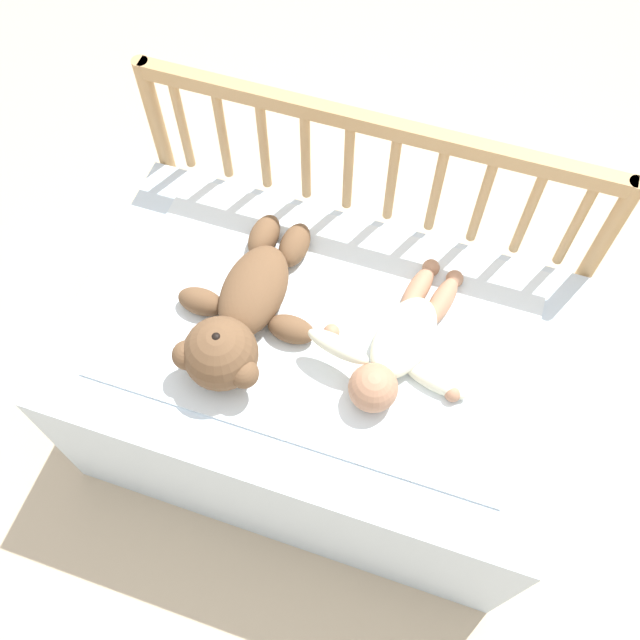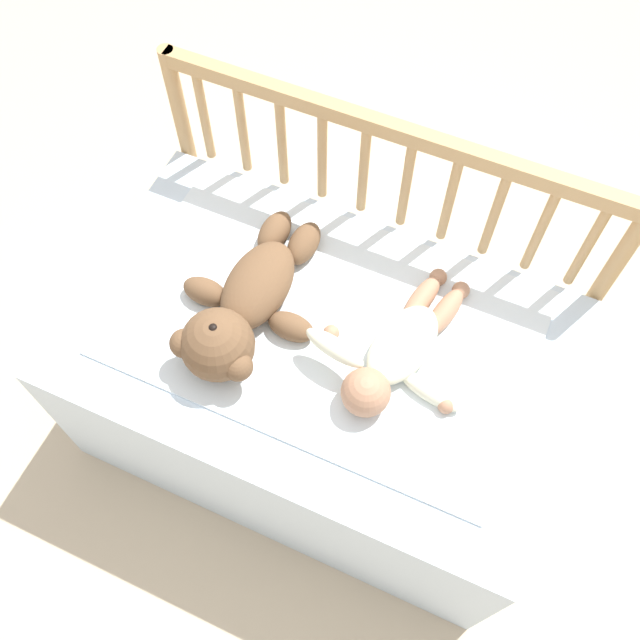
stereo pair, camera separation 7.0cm
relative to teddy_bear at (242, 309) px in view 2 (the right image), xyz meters
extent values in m
plane|color=#C6B293|center=(0.16, 0.03, -0.54)|extent=(12.00, 12.00, 0.00)
cube|color=silver|center=(0.16, 0.03, -0.30)|extent=(1.07, 0.67, 0.48)
cylinder|color=tan|center=(-0.36, 0.39, -0.15)|extent=(0.04, 0.04, 0.78)
cylinder|color=tan|center=(0.68, 0.39, -0.15)|extent=(0.04, 0.04, 0.78)
cube|color=tan|center=(0.16, 0.39, 0.22)|extent=(1.04, 0.03, 0.04)
cylinder|color=tan|center=(-0.29, 0.39, 0.07)|extent=(0.02, 0.02, 0.26)
cylinder|color=tan|center=(-0.19, 0.39, 0.07)|extent=(0.02, 0.02, 0.26)
cylinder|color=tan|center=(-0.09, 0.39, 0.07)|extent=(0.02, 0.02, 0.26)
cylinder|color=tan|center=(0.01, 0.39, 0.07)|extent=(0.02, 0.02, 0.26)
cylinder|color=tan|center=(0.11, 0.39, 0.07)|extent=(0.02, 0.02, 0.26)
cylinder|color=tan|center=(0.21, 0.39, 0.07)|extent=(0.02, 0.02, 0.26)
cylinder|color=tan|center=(0.31, 0.39, 0.07)|extent=(0.02, 0.02, 0.26)
cylinder|color=tan|center=(0.41, 0.39, 0.07)|extent=(0.02, 0.02, 0.26)
cylinder|color=tan|center=(0.51, 0.39, 0.07)|extent=(0.02, 0.02, 0.26)
cylinder|color=tan|center=(0.61, 0.39, 0.07)|extent=(0.02, 0.02, 0.26)
cube|color=white|center=(0.16, 0.07, -0.06)|extent=(0.88, 0.55, 0.01)
ellipsoid|color=brown|center=(0.00, 0.07, -0.01)|extent=(0.14, 0.23, 0.10)
sphere|color=brown|center=(0.00, -0.10, 0.02)|extent=(0.15, 0.15, 0.15)
sphere|color=tan|center=(0.00, -0.10, 0.06)|extent=(0.06, 0.06, 0.06)
sphere|color=black|center=(0.00, -0.10, 0.08)|extent=(0.02, 0.02, 0.02)
sphere|color=brown|center=(0.06, -0.13, 0.02)|extent=(0.06, 0.06, 0.06)
sphere|color=brown|center=(-0.06, -0.13, 0.02)|extent=(0.06, 0.06, 0.06)
ellipsoid|color=brown|center=(0.10, 0.02, -0.03)|extent=(0.10, 0.06, 0.06)
ellipsoid|color=brown|center=(-0.10, 0.02, -0.03)|extent=(0.10, 0.06, 0.06)
ellipsoid|color=brown|center=(0.04, 0.22, -0.03)|extent=(0.07, 0.12, 0.06)
ellipsoid|color=brown|center=(-0.03, 0.22, -0.03)|extent=(0.07, 0.12, 0.06)
ellipsoid|color=#EAEACC|center=(0.33, 0.07, -0.02)|extent=(0.15, 0.23, 0.07)
sphere|color=tan|center=(0.31, -0.07, -0.01)|extent=(0.10, 0.10, 0.10)
ellipsoid|color=#EAEACC|center=(0.42, 0.00, -0.04)|extent=(0.14, 0.07, 0.04)
ellipsoid|color=#EAEACC|center=(0.21, -0.01, 0.02)|extent=(0.14, 0.07, 0.04)
sphere|color=tan|center=(0.46, -0.01, -0.04)|extent=(0.04, 0.04, 0.04)
sphere|color=tan|center=(0.18, 0.04, -0.04)|extent=(0.04, 0.04, 0.04)
ellipsoid|color=tan|center=(0.39, 0.19, -0.04)|extent=(0.07, 0.14, 0.05)
ellipsoid|color=tan|center=(0.33, 0.20, -0.04)|extent=(0.07, 0.14, 0.05)
sphere|color=tan|center=(0.40, 0.25, -0.04)|extent=(0.04, 0.04, 0.04)
sphere|color=tan|center=(0.34, 0.27, -0.04)|extent=(0.04, 0.04, 0.04)
camera|label=1|loc=(0.38, -0.63, 1.28)|focal=40.00mm
camera|label=2|loc=(0.45, -0.61, 1.28)|focal=40.00mm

